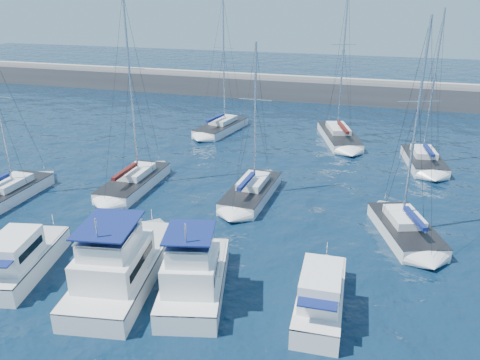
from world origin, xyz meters
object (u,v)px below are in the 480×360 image
(motor_yacht_stbd_outer, at_px, (320,297))
(sailboat_mid_a, at_px, (7,193))
(sailboat_back_b, at_px, (339,136))
(sailboat_back_c, at_px, (424,160))
(sailboat_mid_b, at_px, (134,181))
(sailboat_mid_e, at_px, (405,229))
(motor_yacht_port_outer, at_px, (22,260))
(sailboat_back_a, at_px, (221,127))
(motor_yacht_stbd_inner, at_px, (194,277))
(motor_yacht_port_inner, at_px, (121,267))
(sailboat_mid_c, at_px, (251,192))

(motor_yacht_stbd_outer, bearing_deg, sailboat_mid_a, 161.97)
(sailboat_back_b, xyz_separation_m, sailboat_back_c, (8.65, -6.00, 0.00))
(sailboat_mid_b, bearing_deg, sailboat_mid_e, -7.33)
(sailboat_mid_b, distance_m, sailboat_back_b, 24.27)
(sailboat_mid_a, relative_size, sailboat_mid_e, 0.89)
(motor_yacht_port_outer, height_order, sailboat_mid_b, sailboat_mid_b)
(sailboat_back_a, relative_size, sailboat_back_b, 0.93)
(sailboat_back_a, relative_size, sailboat_back_c, 1.06)
(sailboat_mid_a, bearing_deg, motor_yacht_stbd_outer, -16.19)
(sailboat_mid_b, relative_size, sailboat_mid_e, 1.09)
(sailboat_mid_b, relative_size, sailboat_back_c, 1.09)
(motor_yacht_stbd_outer, bearing_deg, motor_yacht_port_outer, -177.75)
(motor_yacht_port_outer, height_order, motor_yacht_stbd_inner, motor_yacht_stbd_inner)
(motor_yacht_port_outer, relative_size, motor_yacht_stbd_outer, 1.05)
(sailboat_back_b, bearing_deg, sailboat_mid_a, -152.55)
(motor_yacht_port_inner, bearing_deg, motor_yacht_stbd_inner, -6.18)
(sailboat_mid_b, distance_m, sailboat_mid_e, 21.94)
(motor_yacht_port_outer, distance_m, sailboat_back_b, 35.92)
(sailboat_mid_a, xyz_separation_m, sailboat_back_a, (9.85, 23.80, 0.02))
(motor_yacht_port_inner, xyz_separation_m, sailboat_mid_b, (-6.35, 12.94, -0.60))
(sailboat_back_b, bearing_deg, motor_yacht_port_inner, -123.59)
(sailboat_back_a, bearing_deg, sailboat_back_b, 11.26)
(motor_yacht_stbd_inner, distance_m, sailboat_mid_c, 13.54)
(motor_yacht_stbd_inner, relative_size, sailboat_mid_c, 0.65)
(sailboat_back_b, bearing_deg, sailboat_back_c, -52.93)
(sailboat_mid_e, xyz_separation_m, sailboat_back_c, (1.97, 15.27, -0.00))
(sailboat_mid_c, bearing_deg, sailboat_mid_e, -13.06)
(motor_yacht_port_inner, distance_m, sailboat_back_a, 31.92)
(motor_yacht_port_outer, distance_m, motor_yacht_stbd_inner, 10.39)
(sailboat_back_a, xyz_separation_m, sailboat_back_b, (13.80, 0.39, -0.00))
(sailboat_mid_e, distance_m, sailboat_back_c, 15.40)
(motor_yacht_port_inner, distance_m, sailboat_back_c, 31.25)
(sailboat_back_a, xyz_separation_m, sailboat_back_c, (22.45, -5.60, 0.00))
(sailboat_back_a, distance_m, sailboat_back_c, 23.14)
(sailboat_mid_a, bearing_deg, motor_yacht_port_inner, -28.68)
(motor_yacht_port_outer, distance_m, sailboat_mid_b, 13.76)
(sailboat_mid_e, bearing_deg, sailboat_mid_a, 165.51)
(motor_yacht_port_inner, distance_m, sailboat_mid_e, 18.79)
(motor_yacht_port_inner, bearing_deg, sailboat_back_c, 46.22)
(motor_yacht_port_outer, xyz_separation_m, sailboat_back_b, (14.81, 32.72, -0.42))
(motor_yacht_stbd_outer, relative_size, sailboat_mid_b, 0.44)
(motor_yacht_stbd_outer, distance_m, sailboat_mid_e, 10.80)
(sailboat_mid_a, xyz_separation_m, sailboat_mid_b, (8.51, 5.22, 0.03))
(motor_yacht_stbd_inner, relative_size, sailboat_back_a, 0.53)
(sailboat_back_b, bearing_deg, sailboat_back_a, 163.44)
(motor_yacht_stbd_inner, distance_m, sailboat_back_a, 32.61)
(sailboat_mid_a, bearing_deg, sailboat_mid_e, 4.29)
(sailboat_mid_a, distance_m, sailboat_mid_c, 19.57)
(motor_yacht_stbd_outer, relative_size, sailboat_mid_c, 0.56)
(motor_yacht_stbd_outer, distance_m, sailboat_mid_c, 14.95)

